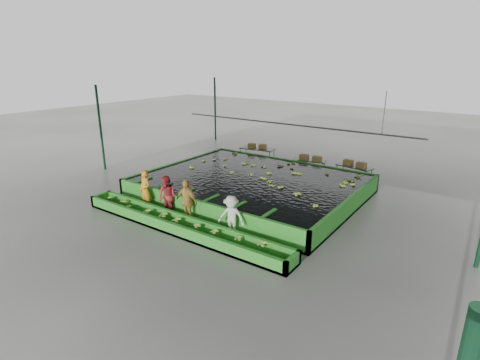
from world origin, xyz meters
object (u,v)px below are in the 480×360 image
Objects in this scene: flotation_tank at (252,185)px; worker_a at (145,190)px; box_stack_right at (354,166)px; packing_table_left at (257,156)px; box_stack_mid at (310,160)px; worker_d at (231,216)px; packing_table_right at (354,174)px; box_stack_left at (257,148)px; worker_b at (167,196)px; worker_c at (186,201)px; sorting_trough at (179,225)px; packing_table_mid at (309,167)px.

worker_a is at bearing -122.94° from flotation_tank.
packing_table_left is at bearing 178.86° from box_stack_right.
box_stack_mid is at bearing -5.38° from packing_table_left.
packing_table_right is (1.48, 9.20, -0.38)m from worker_d.
worker_b is at bearing -80.97° from box_stack_left.
box_stack_mid is (3.85, -0.37, -0.13)m from box_stack_left.
box_stack_left is 6.34m from box_stack_right.
packing_table_left is (-2.88, 4.99, 0.05)m from flotation_tank.
worker_b is at bearing -117.95° from box_stack_right.
packing_table_right is 1.50× the size of box_stack_right.
worker_c reaches higher than worker_b.
worker_b reaches higher than box_stack_right.
flotation_tank is at bearing -59.97° from packing_table_left.
worker_a is at bearing -89.25° from box_stack_left.
flotation_tank is at bearing -101.54° from box_stack_mid.
flotation_tank is 1.00× the size of sorting_trough.
packing_table_right is at bearing 4.08° from packing_table_mid.
worker_c is 9.95m from packing_table_right.
worker_c is at bearing -74.58° from packing_table_left.
packing_table_left is at bearing 105.95° from sorting_trough.
packing_table_right is 1.60× the size of box_stack_left.
worker_b is 1.48× the size of box_stack_left.
box_stack_left is (-0.02, 0.00, 0.50)m from packing_table_left.
box_stack_mid reaches higher than flotation_tank.
worker_c is (-0.32, -4.30, 0.46)m from flotation_tank.
worker_b is at bearing -104.05° from packing_table_mid.
packing_table_mid is 1.50× the size of box_stack_right.
worker_c is at bearing -0.53° from worker_b.
packing_table_left is at bearing 98.36° from worker_b.
box_stack_mid is (2.38, 8.93, -0.01)m from worker_b.
worker_d is (3.37, 0.00, -0.07)m from worker_b.
worker_c reaches higher than packing_table_left.
packing_table_left is 6.33m from box_stack_right.
packing_table_mid is (3.71, -0.27, -0.07)m from packing_table_left.
worker_d is 9.10m from packing_table_mid.
sorting_trough is at bearing -6.23° from worker_a.
packing_table_mid is at bearing 77.96° from worker_a.
worker_a is at bearing 163.98° from sorting_trough.
packing_table_left is at bearing 104.35° from worker_c.
packing_table_mid is 2.60m from packing_table_right.
worker_d is 9.29m from box_stack_right.
flotation_tank is 4.79m from packing_table_mid.
worker_b is 9.24m from box_stack_mid.
worker_b is at bearing 167.26° from worker_d.
worker_c is 0.83× the size of packing_table_left.
worker_a is 1.02× the size of worker_b.
box_stack_left reaches higher than packing_table_mid.
packing_table_left is (-0.10, 9.29, -0.39)m from worker_a.
box_stack_left is at bearing 106.07° from sorting_trough.
box_stack_left reaches higher than sorting_trough.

